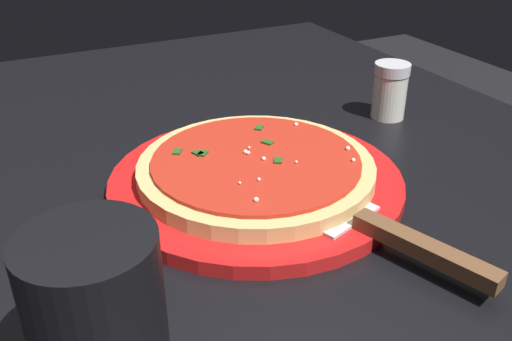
% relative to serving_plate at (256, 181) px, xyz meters
% --- Properties ---
extents(restaurant_table, '(1.04, 0.92, 0.74)m').
position_rel_serving_plate_xyz_m(restaurant_table, '(-0.06, -0.04, -0.13)').
color(restaurant_table, black).
rests_on(restaurant_table, ground_plane).
extents(serving_plate, '(0.30, 0.30, 0.01)m').
position_rel_serving_plate_xyz_m(serving_plate, '(0.00, 0.00, 0.00)').
color(serving_plate, red).
rests_on(serving_plate, restaurant_table).
extents(pizza, '(0.24, 0.24, 0.02)m').
position_rel_serving_plate_xyz_m(pizza, '(-0.00, 0.00, 0.02)').
color(pizza, '#DBB26B').
rests_on(pizza, serving_plate).
extents(pizza_server, '(0.22, 0.11, 0.01)m').
position_rel_serving_plate_xyz_m(pizza_server, '(0.15, 0.05, 0.01)').
color(pizza_server, silver).
rests_on(pizza_server, serving_plate).
extents(cup_tall_drink, '(0.09, 0.09, 0.11)m').
position_rel_serving_plate_xyz_m(cup_tall_drink, '(0.18, -0.20, 0.05)').
color(cup_tall_drink, black).
rests_on(cup_tall_drink, restaurant_table).
extents(parmesan_shaker, '(0.05, 0.05, 0.07)m').
position_rel_serving_plate_xyz_m(parmesan_shaker, '(-0.09, 0.24, 0.03)').
color(parmesan_shaker, silver).
rests_on(parmesan_shaker, restaurant_table).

